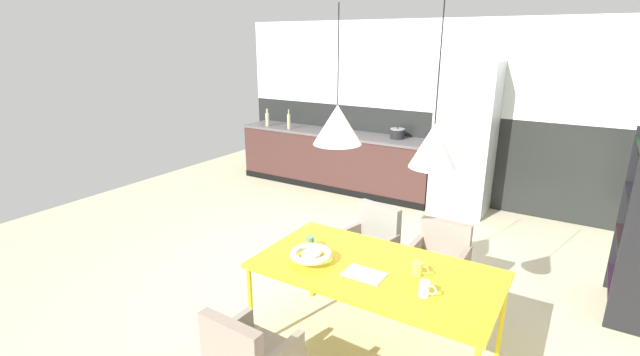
{
  "coord_description": "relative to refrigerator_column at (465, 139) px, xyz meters",
  "views": [
    {
      "loc": [
        1.98,
        -3.06,
        2.34
      ],
      "look_at": [
        -0.49,
        0.93,
        0.87
      ],
      "focal_mm": 24.95,
      "sensor_mm": 36.0,
      "label": 1
    }
  ],
  "objects": [
    {
      "name": "ground_plane",
      "position": [
        -0.53,
        -3.04,
        -1.04
      ],
      "size": [
        9.0,
        9.0,
        0.0
      ],
      "primitive_type": "plane",
      "color": "#C3B994"
    },
    {
      "name": "back_wall_splashback_dark",
      "position": [
        -0.53,
        0.36,
        -0.38
      ],
      "size": [
        6.64,
        0.12,
        1.31
      ],
      "primitive_type": "cube",
      "color": "black",
      "rests_on": "ground"
    },
    {
      "name": "back_wall_panel_upper",
      "position": [
        -0.53,
        0.36,
        0.93
      ],
      "size": [
        6.64,
        0.12,
        1.31
      ],
      "primitive_type": "cube",
      "color": "silver",
      "rests_on": "back_wall_splashback_dark"
    },
    {
      "name": "kitchen_counter",
      "position": [
        -2.05,
        -0.0,
        -0.58
      ],
      "size": [
        3.33,
        0.63,
        0.92
      ],
      "color": "#3E2421",
      "rests_on": "ground"
    },
    {
      "name": "refrigerator_column",
      "position": [
        0.0,
        0.0,
        0.0
      ],
      "size": [
        0.75,
        0.6,
        2.08
      ],
      "primitive_type": "cube",
      "color": "#ADAFB2",
      "rests_on": "ground"
    },
    {
      "name": "dining_table",
      "position": [
        0.27,
        -3.42,
        -0.34
      ],
      "size": [
        1.76,
        0.95,
        0.74
      ],
      "color": "gold",
      "rests_on": "ground"
    },
    {
      "name": "armchair_head_of_table",
      "position": [
        -0.19,
        -2.51,
        -0.53
      ],
      "size": [
        0.57,
        0.56,
        0.82
      ],
      "rotation": [
        0.0,
        0.0,
        2.93
      ],
      "color": "gray",
      "rests_on": "ground"
    },
    {
      "name": "armchair_corner_seat",
      "position": [
        -0.15,
        -4.38,
        -0.55
      ],
      "size": [
        0.51,
        0.49,
        0.78
      ],
      "rotation": [
        0.0,
        0.0,
        -0.04
      ],
      "color": "gray",
      "rests_on": "ground"
    },
    {
      "name": "armchair_far_side",
      "position": [
        0.47,
        -2.47,
        -0.54
      ],
      "size": [
        0.49,
        0.47,
        0.77
      ],
      "rotation": [
        0.0,
        0.0,
        3.14
      ],
      "color": "gray",
      "rests_on": "ground"
    },
    {
      "name": "fruit_bowl",
      "position": [
        -0.19,
        -3.59,
        -0.24
      ],
      "size": [
        0.32,
        0.32,
        0.09
      ],
      "color": "silver",
      "rests_on": "dining_table"
    },
    {
      "name": "open_book",
      "position": [
        0.24,
        -3.55,
        -0.29
      ],
      "size": [
        0.29,
        0.19,
        0.02
      ],
      "color": "white",
      "rests_on": "dining_table"
    },
    {
      "name": "mug_tall_blue",
      "position": [
        0.7,
        -3.59,
        -0.25
      ],
      "size": [
        0.12,
        0.07,
        0.11
      ],
      "color": "white",
      "rests_on": "dining_table"
    },
    {
      "name": "mug_short_terracotta",
      "position": [
        -0.32,
        -3.39,
        -0.25
      ],
      "size": [
        0.12,
        0.07,
        0.1
      ],
      "color": "#5B8456",
      "rests_on": "dining_table"
    },
    {
      "name": "mug_dark_espresso",
      "position": [
        0.56,
        -3.35,
        -0.25
      ],
      "size": [
        0.13,
        0.08,
        0.1
      ],
      "color": "gold",
      "rests_on": "dining_table"
    },
    {
      "name": "cooking_pot",
      "position": [
        -1.01,
        0.08,
        -0.05
      ],
      "size": [
        0.22,
        0.22,
        0.17
      ],
      "color": "black",
      "rests_on": "kitchen_counter"
    },
    {
      "name": "bottle_vinegar_dark",
      "position": [
        -3.3,
        -0.15,
        -0.0
      ],
      "size": [
        0.07,
        0.07,
        0.29
      ],
      "color": "tan",
      "rests_on": "kitchen_counter"
    },
    {
      "name": "bottle_wine_green",
      "position": [
        -2.84,
        -0.16,
        0.0
      ],
      "size": [
        0.06,
        0.06,
        0.32
      ],
      "color": "tan",
      "rests_on": "kitchen_counter"
    },
    {
      "name": "pendant_lamp_over_table_near",
      "position": [
        -0.08,
        -3.39,
        0.72
      ],
      "size": [
        0.35,
        0.35,
        0.95
      ],
      "color": "black"
    },
    {
      "name": "pendant_lamp_over_table_far",
      "position": [
        0.62,
        -3.4,
        0.66
      ],
      "size": [
        0.3,
        0.3,
        1.02
      ],
      "color": "black"
    }
  ]
}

